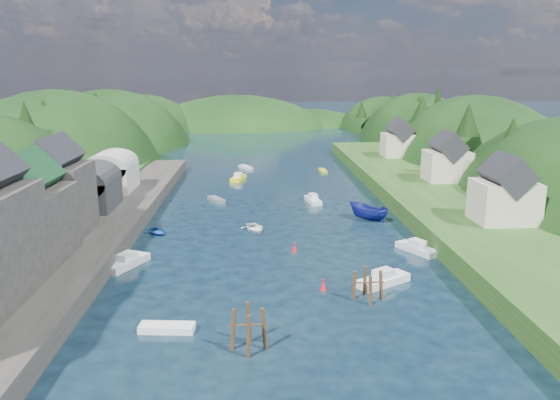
{
  "coord_description": "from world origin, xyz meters",
  "views": [
    {
      "loc": [
        -3.24,
        -41.09,
        20.2
      ],
      "look_at": [
        0.0,
        28.0,
        4.0
      ],
      "focal_mm": 35.0,
      "sensor_mm": 36.0,
      "label": 1
    }
  ],
  "objects_px": {
    "channel_buoy_near": "(323,285)",
    "piling_cluster_near": "(249,332)",
    "piling_cluster_far": "(367,288)",
    "channel_buoy_far": "(294,248)"
  },
  "relations": [
    {
      "from": "piling_cluster_far",
      "to": "channel_buoy_far",
      "type": "distance_m",
      "value": 14.91
    },
    {
      "from": "channel_buoy_near",
      "to": "piling_cluster_far",
      "type": "bearing_deg",
      "value": -32.09
    },
    {
      "from": "piling_cluster_near",
      "to": "channel_buoy_far",
      "type": "height_order",
      "value": "piling_cluster_near"
    },
    {
      "from": "piling_cluster_far",
      "to": "channel_buoy_near",
      "type": "height_order",
      "value": "piling_cluster_far"
    },
    {
      "from": "piling_cluster_far",
      "to": "channel_buoy_near",
      "type": "bearing_deg",
      "value": 147.91
    },
    {
      "from": "channel_buoy_near",
      "to": "channel_buoy_far",
      "type": "bearing_deg",
      "value": 99.58
    },
    {
      "from": "channel_buoy_near",
      "to": "channel_buoy_far",
      "type": "relative_size",
      "value": 1.0
    },
    {
      "from": "piling_cluster_near",
      "to": "channel_buoy_near",
      "type": "height_order",
      "value": "piling_cluster_near"
    },
    {
      "from": "piling_cluster_near",
      "to": "piling_cluster_far",
      "type": "height_order",
      "value": "piling_cluster_near"
    },
    {
      "from": "channel_buoy_near",
      "to": "piling_cluster_near",
      "type": "bearing_deg",
      "value": -121.98
    }
  ]
}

